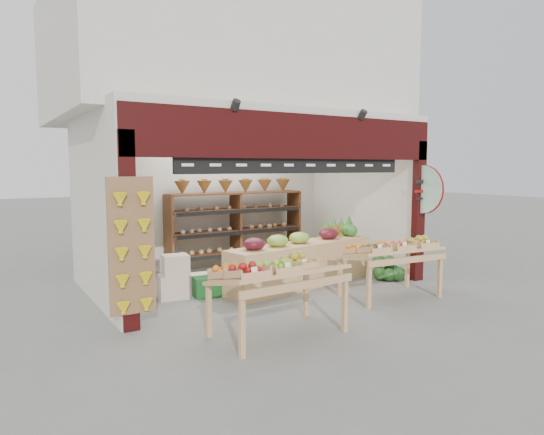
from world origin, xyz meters
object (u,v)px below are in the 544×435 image
(back_shelving, at_px, (236,212))
(display_table_right, at_px, (390,250))
(cardboard_stack, at_px, (187,281))
(watermelon_pile, at_px, (389,270))
(display_table_left, at_px, (269,272))
(refrigerator, at_px, (105,237))
(mid_counter, at_px, (302,262))

(back_shelving, bearing_deg, display_table_right, -73.11)
(cardboard_stack, relative_size, watermelon_pile, 1.64)
(back_shelving, height_order, watermelon_pile, back_shelving)
(cardboard_stack, relative_size, display_table_left, 0.61)
(display_table_right, relative_size, watermelon_pile, 2.58)
(refrigerator, relative_size, mid_counter, 0.54)
(refrigerator, height_order, display_table_right, refrigerator)
(cardboard_stack, distance_m, watermelon_pile, 3.89)
(refrigerator, distance_m, display_table_right, 5.19)
(mid_counter, distance_m, display_table_left, 2.74)
(display_table_right, height_order, watermelon_pile, display_table_right)
(back_shelving, relative_size, display_table_left, 1.78)
(back_shelving, distance_m, display_table_left, 4.38)
(mid_counter, xyz_separation_m, watermelon_pile, (1.72, -0.46, -0.27))
(refrigerator, bearing_deg, display_table_right, -43.93)
(back_shelving, bearing_deg, watermelon_pile, -52.26)
(mid_counter, height_order, display_table_right, same)
(cardboard_stack, relative_size, mid_counter, 0.33)
(watermelon_pile, bearing_deg, back_shelving, 127.74)
(display_table_right, bearing_deg, refrigerator, 137.31)
(mid_counter, bearing_deg, cardboard_stack, 168.57)
(back_shelving, xyz_separation_m, mid_counter, (0.26, -2.11, -0.76))
(refrigerator, distance_m, watermelon_pile, 5.44)
(back_shelving, xyz_separation_m, cardboard_stack, (-1.80, -1.69, -0.93))
(back_shelving, relative_size, display_table_right, 1.85)
(back_shelving, bearing_deg, display_table_left, -111.96)
(refrigerator, relative_size, cardboard_stack, 1.66)
(display_table_left, bearing_deg, back_shelving, 68.04)
(watermelon_pile, bearing_deg, cardboard_stack, 166.95)
(refrigerator, relative_size, display_table_left, 1.02)
(back_shelving, bearing_deg, cardboard_stack, -136.88)
(cardboard_stack, height_order, mid_counter, mid_counter)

